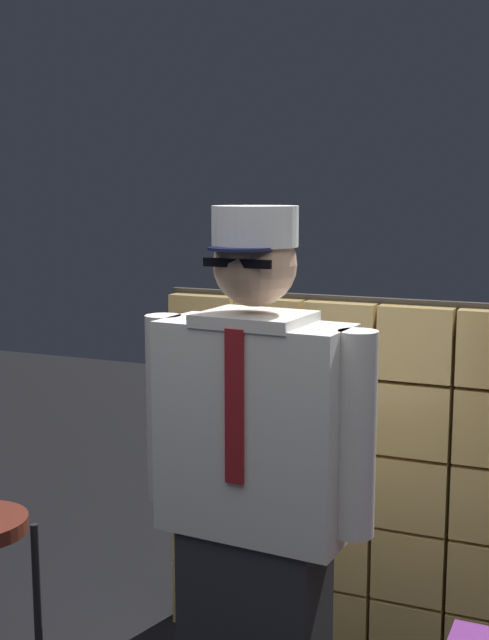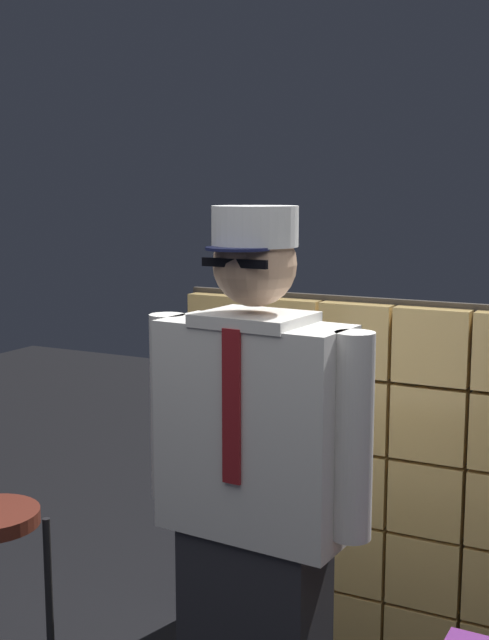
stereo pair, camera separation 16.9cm
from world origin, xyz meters
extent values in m
cube|color=#F2C672|center=(-0.73, 1.24, 0.14)|extent=(0.28, 0.08, 0.28)
cube|color=#F2C672|center=(-0.44, 1.24, 0.14)|extent=(0.28, 0.08, 0.28)
cube|color=#F2C672|center=(-0.15, 1.24, 0.14)|extent=(0.28, 0.08, 0.28)
cube|color=#F2C672|center=(0.15, 1.24, 0.14)|extent=(0.28, 0.08, 0.28)
cube|color=#F2C672|center=(-0.73, 1.24, 0.43)|extent=(0.28, 0.08, 0.28)
cube|color=#F2C672|center=(-0.44, 1.24, 0.43)|extent=(0.28, 0.08, 0.28)
cube|color=#F2C672|center=(-0.15, 1.24, 0.43)|extent=(0.28, 0.08, 0.28)
cube|color=#F2C672|center=(0.15, 1.24, 0.43)|extent=(0.28, 0.08, 0.28)
cube|color=#F2C672|center=(0.44, 1.24, 0.43)|extent=(0.28, 0.08, 0.28)
cube|color=#F2C672|center=(-0.73, 1.24, 0.73)|extent=(0.28, 0.08, 0.28)
cube|color=#F2C672|center=(-0.44, 1.24, 0.73)|extent=(0.28, 0.08, 0.28)
cube|color=#F2C672|center=(-0.15, 1.24, 0.73)|extent=(0.28, 0.08, 0.28)
cube|color=#F2C672|center=(0.15, 1.24, 0.73)|extent=(0.28, 0.08, 0.28)
cube|color=#F2C672|center=(-0.73, 1.24, 1.02)|extent=(0.28, 0.08, 0.28)
cube|color=#F2C672|center=(-0.44, 1.24, 1.02)|extent=(0.28, 0.08, 0.28)
cube|color=#F2C672|center=(-0.15, 1.24, 1.02)|extent=(0.28, 0.08, 0.28)
cube|color=#F2C672|center=(0.15, 1.24, 1.02)|extent=(0.28, 0.08, 0.28)
cube|color=#F2C672|center=(-0.73, 1.24, 1.32)|extent=(0.28, 0.08, 0.28)
cube|color=#F2C672|center=(-0.44, 1.24, 1.32)|extent=(0.28, 0.08, 0.28)
cube|color=#F2C672|center=(-0.15, 1.24, 1.32)|extent=(0.28, 0.08, 0.28)
cube|color=#F2C672|center=(0.15, 1.24, 1.32)|extent=(0.28, 0.08, 0.28)
cube|color=#38332D|center=(0.00, 1.29, 0.73)|extent=(1.79, 0.02, 1.50)
cube|color=silver|center=(-0.13, 0.34, 1.20)|extent=(0.57, 0.28, 0.63)
cube|color=maroon|center=(-0.14, 0.21, 1.29)|extent=(0.06, 0.01, 0.44)
cube|color=silver|center=(-0.13, 0.34, 1.52)|extent=(0.32, 0.27, 0.04)
sphere|color=tan|center=(-0.13, 0.34, 1.68)|extent=(0.24, 0.24, 0.24)
ellipsoid|color=black|center=(-0.14, 0.29, 1.63)|extent=(0.16, 0.09, 0.11)
cube|color=black|center=(-0.14, 0.23, 1.69)|extent=(0.20, 0.03, 0.02)
cylinder|color=#191E47|center=(-0.14, 0.25, 1.73)|extent=(0.19, 0.19, 0.01)
cylinder|color=white|center=(-0.13, 0.34, 1.78)|extent=(0.24, 0.24, 0.11)
cylinder|color=silver|center=(0.18, 0.32, 1.22)|extent=(0.12, 0.12, 0.58)
cylinder|color=silver|center=(-0.44, 0.36, 1.22)|extent=(0.12, 0.12, 0.58)
cylinder|color=black|center=(-0.97, 0.39, 0.37)|extent=(0.03, 0.03, 0.75)
camera|label=1|loc=(0.76, -1.83, 1.88)|focal=46.75mm
camera|label=2|loc=(0.91, -1.75, 1.88)|focal=46.75mm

